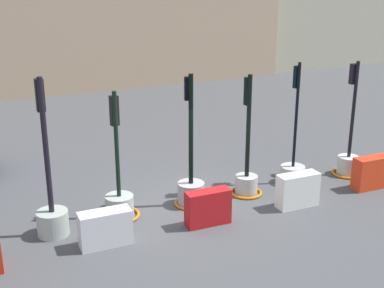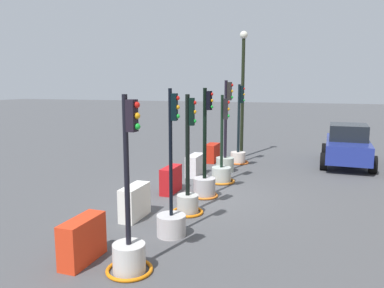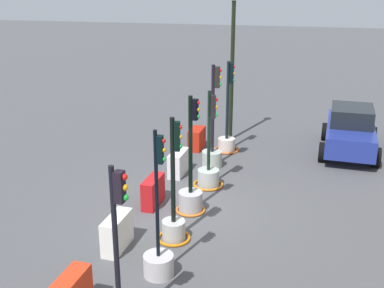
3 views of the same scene
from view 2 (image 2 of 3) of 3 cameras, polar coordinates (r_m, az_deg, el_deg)
ground_plane at (r=11.98m, az=1.25°, el=-7.74°), size 120.00×120.00×0.00m
traffic_light_0 at (r=16.66m, az=7.03°, el=-1.03°), size 0.96×0.96×3.45m
traffic_light_1 at (r=14.97m, az=5.08°, el=-1.59°), size 0.71×0.71×3.60m
traffic_light_2 at (r=13.41m, az=4.52°, el=-3.78°), size 0.97×0.97×3.10m
traffic_light_3 at (r=11.69m, az=1.93°, el=-5.51°), size 0.85×0.85×3.35m
traffic_light_4 at (r=10.20m, az=-0.62°, el=-7.39°), size 0.85×0.85×3.21m
traffic_light_5 at (r=8.79m, az=-3.14°, el=-10.54°), size 0.68×0.68×3.38m
traffic_light_6 at (r=7.29m, az=-9.51°, el=-14.71°), size 0.89×0.89×3.30m
construction_barrier_0 at (r=16.88m, az=3.05°, el=-1.36°), size 1.03×0.50×0.80m
construction_barrier_1 at (r=14.38m, az=0.48°, el=-3.22°), size 1.14×0.46×0.79m
construction_barrier_2 at (r=12.15m, az=-3.21°, el=-5.43°), size 1.07×0.39×0.84m
construction_barrier_3 at (r=10.00m, az=-8.68°, el=-8.69°), size 1.08×0.43×0.87m
construction_barrier_4 at (r=7.90m, az=-16.28°, el=-13.85°), size 1.11×0.43×0.89m
car_blue_estate at (r=17.41m, az=22.51°, el=-0.17°), size 4.24×2.24×1.77m
street_lamp_post at (r=17.78m, az=7.71°, el=9.20°), size 0.36×0.36×5.84m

